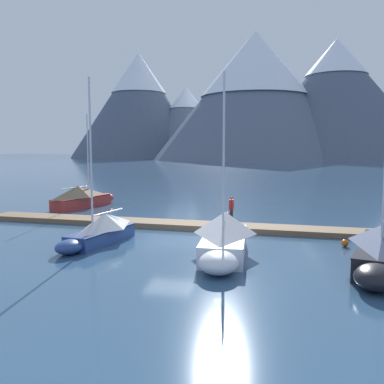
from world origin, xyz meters
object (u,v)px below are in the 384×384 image
(sailboat_nearest_berth, at_px, (83,197))
(sailboat_second_berth, at_px, (99,230))
(sailboat_mid_dock_port, at_px, (224,237))
(mooring_buoy_channel_marker, at_px, (345,243))
(sailboat_mid_dock_starboard, at_px, (382,248))
(person_on_dock, at_px, (231,208))

(sailboat_nearest_berth, bearing_deg, sailboat_second_berth, -60.80)
(sailboat_mid_dock_port, relative_size, mooring_buoy_channel_marker, 18.14)
(sailboat_nearest_berth, xyz_separation_m, sailboat_second_berth, (6.91, -12.36, -0.14))
(sailboat_mid_dock_starboard, relative_size, person_on_dock, 5.47)
(sailboat_second_berth, bearing_deg, mooring_buoy_channel_marker, 7.90)
(sailboat_second_berth, bearing_deg, sailboat_mid_dock_port, -11.01)
(sailboat_mid_dock_port, distance_m, sailboat_mid_dock_starboard, 6.58)
(sailboat_nearest_berth, distance_m, person_on_dock, 14.84)
(sailboat_second_berth, xyz_separation_m, mooring_buoy_channel_marker, (12.26, 1.70, -0.54))
(person_on_dock, bearing_deg, sailboat_second_berth, -138.76)
(sailboat_second_berth, bearing_deg, sailboat_nearest_berth, 119.20)
(sailboat_mid_dock_port, bearing_deg, sailboat_mid_dock_starboard, -4.58)
(sailboat_second_berth, height_order, sailboat_mid_dock_port, sailboat_second_berth)
(sailboat_nearest_berth, relative_size, person_on_dock, 4.60)
(sailboat_nearest_berth, xyz_separation_m, mooring_buoy_channel_marker, (19.17, -10.66, -0.68))
(sailboat_nearest_berth, relative_size, mooring_buoy_channel_marker, 17.43)
(person_on_dock, bearing_deg, sailboat_nearest_berth, 152.23)
(sailboat_mid_dock_port, relative_size, sailboat_mid_dock_starboard, 0.87)
(sailboat_nearest_berth, xyz_separation_m, sailboat_mid_dock_starboard, (20.05, -14.17, -0.07))
(sailboat_second_berth, distance_m, mooring_buoy_channel_marker, 12.39)
(sailboat_mid_dock_port, height_order, mooring_buoy_channel_marker, sailboat_mid_dock_port)
(sailboat_nearest_berth, distance_m, sailboat_second_berth, 14.16)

